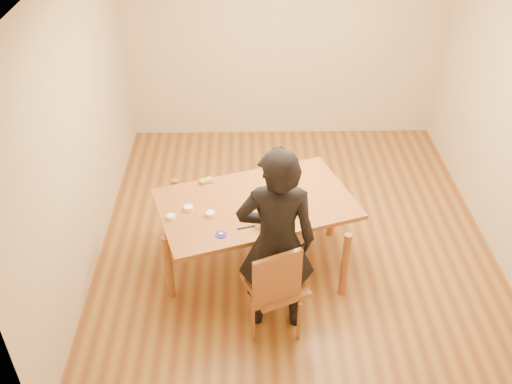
{
  "coord_description": "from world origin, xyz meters",
  "views": [
    {
      "loc": [
        -0.49,
        -4.6,
        3.87
      ],
      "look_at": [
        -0.41,
        -0.44,
        0.9
      ],
      "focal_mm": 40.0,
      "sensor_mm": 36.0,
      "label": 1
    }
  ],
  "objects_px": {
    "dining_chair": "(276,285)",
    "dining_table": "(256,204)",
    "cake": "(282,188)",
    "cake_plate": "(282,192)",
    "person": "(276,242)"
  },
  "relations": [
    {
      "from": "dining_table",
      "to": "cake",
      "type": "relative_size",
      "value": 7.81
    },
    {
      "from": "cake",
      "to": "cake_plate",
      "type": "bearing_deg",
      "value": 0.0
    },
    {
      "from": "dining_chair",
      "to": "dining_table",
      "type": "bearing_deg",
      "value": 77.59
    },
    {
      "from": "dining_chair",
      "to": "cake",
      "type": "height_order",
      "value": "cake"
    },
    {
      "from": "dining_table",
      "to": "person",
      "type": "xyz_separation_m",
      "value": [
        0.15,
        -0.73,
        0.15
      ]
    },
    {
      "from": "cake",
      "to": "dining_table",
      "type": "bearing_deg",
      "value": -149.94
    },
    {
      "from": "dining_table",
      "to": "dining_chair",
      "type": "height_order",
      "value": "dining_table"
    },
    {
      "from": "dining_chair",
      "to": "cake",
      "type": "relative_size",
      "value": 2.0
    },
    {
      "from": "cake_plate",
      "to": "person",
      "type": "bearing_deg",
      "value": -96.3
    },
    {
      "from": "dining_table",
      "to": "dining_chair",
      "type": "xyz_separation_m",
      "value": [
        0.15,
        -0.78,
        -0.28
      ]
    },
    {
      "from": "dining_chair",
      "to": "person",
      "type": "relative_size",
      "value": 0.26
    },
    {
      "from": "dining_table",
      "to": "dining_chair",
      "type": "relative_size",
      "value": 3.89
    },
    {
      "from": "cake_plate",
      "to": "person",
      "type": "distance_m",
      "value": 0.89
    },
    {
      "from": "dining_table",
      "to": "person",
      "type": "relative_size",
      "value": 1.0
    },
    {
      "from": "dining_table",
      "to": "person",
      "type": "bearing_deg",
      "value": -96.53
    }
  ]
}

